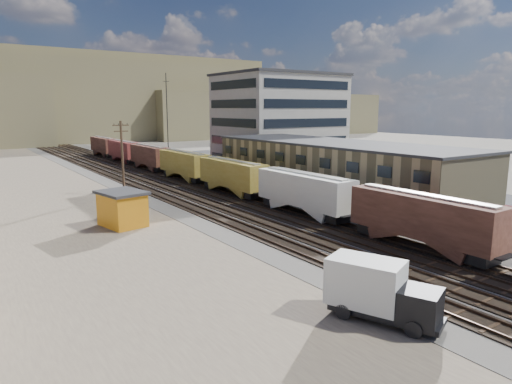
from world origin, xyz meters
TOP-DOWN VIEW (x-y plane):
  - ground at (0.00, 0.00)m, footprint 300.00×300.00m
  - ballast_bed at (0.00, 50.00)m, footprint 18.00×200.00m
  - dirt_yard at (-20.00, 40.00)m, footprint 24.00×180.00m
  - asphalt_lot at (22.00, 35.00)m, footprint 26.00×120.00m
  - rail_tracks at (-0.55, 50.00)m, footprint 11.40×200.00m
  - freight_train at (3.80, 40.94)m, footprint 3.00×119.74m
  - warehouse at (14.98, 25.00)m, footprint 12.40×40.40m
  - office_tower at (27.95, 54.95)m, footprint 22.60×18.60m
  - utility_pole_north at (-8.50, 42.00)m, footprint 2.20×0.32m
  - radio_mast at (6.00, 60.00)m, footprint 1.20×0.16m
  - hills_north at (0.17, 167.92)m, footprint 265.00×80.00m
  - box_truck at (-9.22, -3.75)m, footprint 4.48×6.66m
  - maintenance_shed at (-14.36, 24.59)m, footprint 4.60×5.48m
  - parked_car_red at (21.92, 6.79)m, footprint 4.32×4.84m
  - parked_car_white at (23.11, 8.53)m, footprint 2.82×4.64m
  - parked_car_blue at (20.41, 53.38)m, footprint 3.86×5.40m
  - parked_car_far at (29.52, 55.92)m, footprint 1.73×4.13m

SIDE VIEW (x-z plane):
  - ground at x=0.00m, z-range 0.00..0.00m
  - dirt_yard at x=-20.00m, z-range 0.00..0.03m
  - asphalt_lot at x=22.00m, z-range 0.00..0.04m
  - ballast_bed at x=0.00m, z-range 0.00..0.06m
  - rail_tracks at x=-0.55m, z-range -0.01..0.23m
  - parked_car_blue at x=20.41m, z-range 0.00..1.37m
  - parked_car_far at x=29.52m, z-range 0.00..1.40m
  - parked_car_white at x=23.11m, z-range 0.00..1.44m
  - parked_car_red at x=21.92m, z-range 0.00..1.59m
  - box_truck at x=-9.22m, z-range 0.03..3.37m
  - maintenance_shed at x=-14.36m, z-range 0.04..3.61m
  - freight_train at x=3.80m, z-range 0.56..5.02m
  - warehouse at x=14.98m, z-range 0.03..7.28m
  - utility_pole_north at x=-8.50m, z-range 0.30..10.30m
  - radio_mast at x=6.00m, z-range 0.12..18.12m
  - office_tower at x=27.95m, z-range 0.04..18.49m
  - hills_north at x=0.17m, z-range -1.90..30.10m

